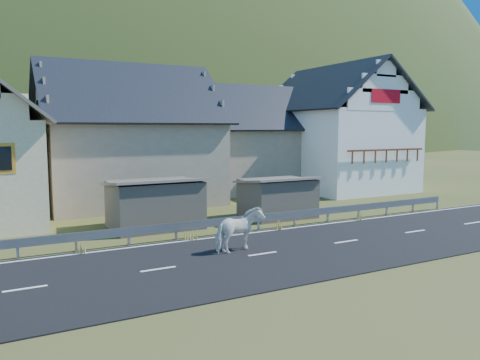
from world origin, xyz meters
TOP-DOWN VIEW (x-y plane):
  - ground at (0.00, 0.00)m, footprint 160.00×160.00m
  - road at (0.00, 0.00)m, footprint 60.00×7.00m
  - lane_markings at (0.00, 0.00)m, footprint 60.00×6.60m
  - guardrail at (-0.00, 3.68)m, footprint 28.10×0.09m
  - shed_left at (-2.00, 6.50)m, footprint 4.30×3.30m
  - shed_right at (4.50, 6.00)m, footprint 3.80×2.90m
  - house_stone_a at (-1.00, 15.00)m, footprint 10.80×9.80m
  - house_stone_b at (9.00, 17.00)m, footprint 9.80×8.80m
  - house_white at (15.00, 14.00)m, footprint 8.80×10.80m
  - mountain at (5.00, 180.00)m, footprint 440.00×280.00m
  - horse at (-0.58, 0.74)m, footprint 1.32×2.10m

SIDE VIEW (x-z plane):
  - mountain at x=5.00m, z-range -150.00..110.00m
  - ground at x=0.00m, z-range 0.00..0.00m
  - road at x=0.00m, z-range 0.00..0.04m
  - lane_markings at x=0.00m, z-range 0.04..0.05m
  - guardrail at x=0.00m, z-range 0.19..0.94m
  - horse at x=-0.58m, z-range 0.04..1.68m
  - shed_right at x=4.50m, z-range -0.10..2.10m
  - shed_left at x=-2.00m, z-range -0.10..2.30m
  - house_stone_b at x=9.00m, z-range 0.19..8.29m
  - house_stone_a at x=-1.00m, z-range 0.18..9.08m
  - house_white at x=15.00m, z-range 0.21..9.91m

